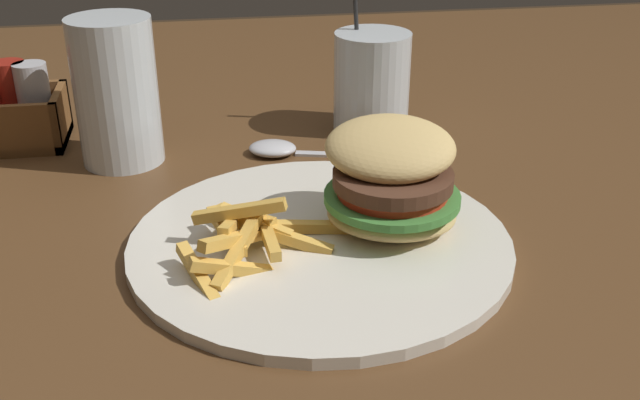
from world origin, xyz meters
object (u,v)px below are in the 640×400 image
Objects in this scene: meal_plate_near at (348,215)px; condiment_caddy at (14,112)px; spoon at (280,149)px; juice_glass at (372,85)px; beer_glass at (117,97)px.

condiment_caddy is at bearing 138.69° from meal_plate_near.
spoon is 1.55× the size of condiment_caddy.
beer_glass is at bearing -169.73° from juice_glass.
beer_glass is 0.14m from condiment_caddy.
juice_glass is at bearing 73.15° from meal_plate_near.
spoon is 0.30m from condiment_caddy.
condiment_caddy is at bearing 177.32° from juice_glass.
spoon is (0.16, -0.01, -0.06)m from beer_glass.
spoon is at bearing -15.95° from condiment_caddy.
meal_plate_near is at bearing 114.02° from spoon.
condiment_caddy is (-0.12, 0.07, -0.03)m from beer_glass.
spoon is at bearing 99.91° from meal_plate_near.
beer_glass reaches higher than spoon.
juice_glass reaches higher than condiment_caddy.
beer_glass is 0.18m from spoon.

